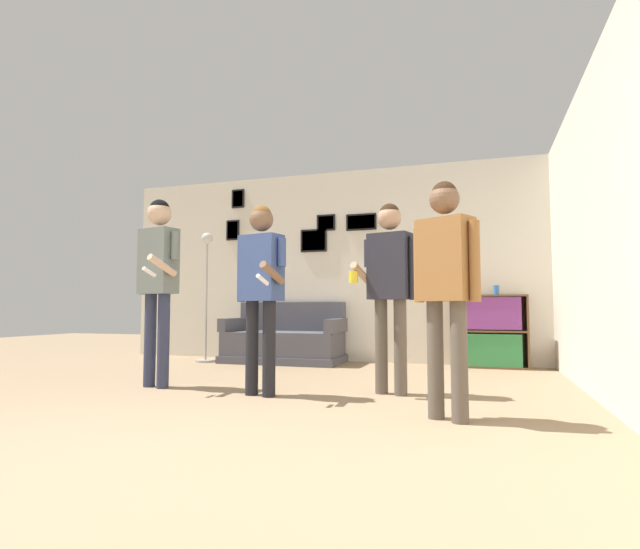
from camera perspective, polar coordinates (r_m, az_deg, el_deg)
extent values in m
plane|color=#937A5B|center=(2.65, -20.87, -19.78)|extent=(20.00, 20.00, 0.00)
cube|color=silver|center=(7.04, 4.79, 1.11)|extent=(7.29, 0.06, 2.70)
cube|color=black|center=(7.77, -9.93, 5.01)|extent=(0.21, 0.02, 0.30)
cube|color=gray|center=(7.76, -9.95, 5.02)|extent=(0.17, 0.01, 0.26)
cube|color=black|center=(7.21, 0.69, 5.94)|extent=(0.27, 0.02, 0.23)
cube|color=gray|center=(7.20, 0.68, 5.95)|extent=(0.23, 0.01, 0.19)
cube|color=black|center=(7.07, 4.73, 6.00)|extent=(0.43, 0.02, 0.23)
cube|color=beige|center=(7.07, 4.72, 6.01)|extent=(0.39, 0.01, 0.19)
cube|color=black|center=(7.82, -9.35, 8.55)|extent=(0.20, 0.02, 0.28)
cube|color=#B2B2BC|center=(7.81, -9.37, 8.55)|extent=(0.16, 0.01, 0.24)
cube|color=black|center=(7.23, -0.72, 3.89)|extent=(0.39, 0.02, 0.33)
cube|color=gray|center=(7.22, -0.74, 3.90)|extent=(0.35, 0.01, 0.28)
cube|color=silver|center=(4.53, 29.14, 4.37)|extent=(0.06, 7.20, 2.70)
cube|color=#4C4C56|center=(6.89, -4.24, -9.61)|extent=(1.62, 0.80, 0.10)
cube|color=#4C4C56|center=(6.88, -4.23, -7.86)|extent=(1.56, 0.74, 0.32)
cube|color=#4C4C56|center=(7.17, -3.22, -4.81)|extent=(1.56, 0.14, 0.40)
cube|color=#4C4C56|center=(7.18, -9.81, -5.65)|extent=(0.12, 0.74, 0.18)
cube|color=#4C4C56|center=(6.62, 1.84, -5.86)|extent=(0.12, 0.74, 0.18)
cube|color=brown|center=(6.62, 15.27, -6.21)|extent=(0.02, 0.30, 0.91)
cube|color=brown|center=(6.64, 22.62, -6.05)|extent=(0.02, 0.30, 0.91)
cube|color=brown|center=(6.76, 18.93, -6.09)|extent=(0.87, 0.01, 0.91)
cube|color=brown|center=(6.65, 19.04, -9.94)|extent=(0.82, 0.30, 0.02)
cube|color=brown|center=(6.61, 18.87, -2.32)|extent=(0.82, 0.30, 0.02)
cube|color=brown|center=(6.62, 18.95, -6.14)|extent=(0.82, 0.30, 0.02)
cube|color=#338447|center=(6.62, 19.00, -8.13)|extent=(0.71, 0.26, 0.40)
cube|color=#7F3889|center=(6.60, 18.91, -4.21)|extent=(0.71, 0.26, 0.40)
cylinder|color=#ADA89E|center=(7.16, -12.96, -9.59)|extent=(0.28, 0.28, 0.03)
cylinder|color=#ADA89E|center=(7.12, -12.86, -2.98)|extent=(0.03, 0.03, 1.62)
sphere|color=silver|center=(7.19, -12.76, 4.05)|extent=(0.16, 0.16, 0.16)
cylinder|color=#2D334C|center=(5.04, -18.85, -7.10)|extent=(0.11, 0.11, 0.87)
cylinder|color=#2D334C|center=(4.90, -17.46, -7.22)|extent=(0.11, 0.11, 0.87)
cube|color=slate|center=(4.98, -17.98, 1.45)|extent=(0.39, 0.27, 0.62)
sphere|color=#D1A889|center=(5.04, -17.87, 6.65)|extent=(0.23, 0.23, 0.23)
sphere|color=black|center=(5.05, -17.86, 7.09)|extent=(0.19, 0.19, 0.19)
cylinder|color=slate|center=(4.84, -16.25, 3.22)|extent=(0.07, 0.07, 0.26)
cylinder|color=#D1A889|center=(4.72, -17.58, 0.99)|extent=(0.13, 0.32, 0.19)
cylinder|color=white|center=(4.62, -18.93, 0.28)|extent=(0.06, 0.15, 0.09)
cylinder|color=slate|center=(5.14, -19.58, 1.08)|extent=(0.07, 0.07, 0.58)
cylinder|color=black|center=(4.36, -7.78, -8.29)|extent=(0.11, 0.11, 0.80)
cylinder|color=black|center=(4.26, -5.85, -8.41)|extent=(0.11, 0.11, 0.80)
cube|color=#384C84|center=(4.31, -6.75, 0.75)|extent=(0.39, 0.27, 0.57)
sphere|color=brown|center=(4.36, -6.71, 6.26)|extent=(0.21, 0.21, 0.21)
sphere|color=brown|center=(4.37, -6.70, 6.72)|extent=(0.18, 0.18, 0.18)
cylinder|color=#384C84|center=(4.20, -4.39, 2.55)|extent=(0.07, 0.07, 0.24)
cylinder|color=brown|center=(4.07, -5.46, 0.18)|extent=(0.12, 0.30, 0.18)
cylinder|color=white|center=(3.96, -6.58, -0.59)|extent=(0.06, 0.15, 0.09)
cylinder|color=#384C84|center=(4.44, -8.98, 0.33)|extent=(0.07, 0.07, 0.53)
cylinder|color=brown|center=(4.42, 7.02, -8.14)|extent=(0.11, 0.11, 0.81)
cylinder|color=brown|center=(4.35, 9.18, -8.19)|extent=(0.11, 0.11, 0.81)
cube|color=#282833|center=(4.39, 8.00, 0.93)|extent=(0.40, 0.29, 0.58)
sphere|color=tan|center=(4.45, 7.95, 6.44)|extent=(0.21, 0.21, 0.21)
sphere|color=#382314|center=(4.45, 7.94, 6.90)|extent=(0.18, 0.18, 0.18)
cylinder|color=#282833|center=(4.30, 10.60, 0.75)|extent=(0.07, 0.07, 0.54)
cylinder|color=#282833|center=(4.50, 5.49, 2.42)|extent=(0.07, 0.07, 0.24)
cylinder|color=tan|center=(4.36, 4.69, 0.16)|extent=(0.14, 0.30, 0.18)
cylinder|color=yellow|center=(4.24, 3.84, -0.31)|extent=(0.08, 0.08, 0.10)
cylinder|color=brown|center=(3.50, 13.06, -9.44)|extent=(0.11, 0.11, 0.79)
cylinder|color=brown|center=(3.41, 15.63, -9.55)|extent=(0.11, 0.11, 0.79)
cube|color=#936033|center=(3.45, 14.14, 1.65)|extent=(0.41, 0.35, 0.56)
sphere|color=brown|center=(3.52, 14.02, 8.36)|extent=(0.20, 0.20, 0.20)
sphere|color=#382314|center=(3.52, 14.01, 8.92)|extent=(0.17, 0.17, 0.17)
cylinder|color=#936033|center=(3.34, 17.27, 1.48)|extent=(0.07, 0.07, 0.52)
cylinder|color=#936033|center=(3.57, 11.22, 1.05)|extent=(0.07, 0.07, 0.52)
cylinder|color=blue|center=(6.62, 19.49, -1.69)|extent=(0.07, 0.07, 0.12)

